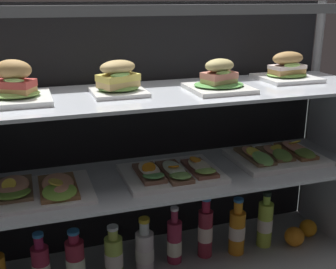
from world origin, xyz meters
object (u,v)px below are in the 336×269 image
at_px(plated_roll_sandwich_mid_left, 219,80).
at_px(open_sandwich_tray_near_right_corner, 37,189).
at_px(open_sandwich_tray_far_right, 173,172).
at_px(juice_bottle_back_center, 174,242).
at_px(plated_roll_sandwich_left_of_center, 118,81).
at_px(juice_bottle_back_right, 265,223).
at_px(juice_bottle_tucked_behind, 205,231).
at_px(plated_roll_sandwich_far_left, 15,88).
at_px(juice_bottle_near_post, 145,249).
at_px(juice_bottle_front_second, 236,230).
at_px(juice_bottle_front_middle, 75,262).
at_px(orange_fruit_beside_bottles, 308,228).
at_px(plated_roll_sandwich_center, 287,70).
at_px(juice_bottle_back_left, 41,268).
at_px(open_sandwich_tray_right_of_center, 277,155).
at_px(juice_bottle_front_right_end, 114,256).
at_px(orange_fruit_near_left_post, 294,237).

distance_m(plated_roll_sandwich_mid_left, open_sandwich_tray_near_right_corner, 0.69).
distance_m(open_sandwich_tray_far_right, juice_bottle_back_center, 0.31).
distance_m(plated_roll_sandwich_left_of_center, juice_bottle_back_right, 0.85).
bearing_deg(juice_bottle_tucked_behind, plated_roll_sandwich_far_left, -178.05).
distance_m(plated_roll_sandwich_far_left, juice_bottle_near_post, 0.75).
bearing_deg(juice_bottle_front_second, juice_bottle_near_post, 178.49).
xyz_separation_m(juice_bottle_front_middle, orange_fruit_beside_bottles, (0.97, 0.02, -0.05)).
height_order(plated_roll_sandwich_far_left, orange_fruit_beside_bottles, plated_roll_sandwich_far_left).
bearing_deg(plated_roll_sandwich_far_left, plated_roll_sandwich_center, 3.39).
relative_size(plated_roll_sandwich_mid_left, open_sandwich_tray_far_right, 0.59).
height_order(plated_roll_sandwich_left_of_center, juice_bottle_back_right, plated_roll_sandwich_left_of_center).
relative_size(juice_bottle_back_left, juice_bottle_front_middle, 1.03).
bearing_deg(orange_fruit_beside_bottles, open_sandwich_tray_near_right_corner, -178.09).
bearing_deg(plated_roll_sandwich_center, juice_bottle_back_right, -149.35).
bearing_deg(open_sandwich_tray_right_of_center, juice_bottle_back_center, 178.23).
distance_m(plated_roll_sandwich_center, juice_bottle_front_right_end, 0.94).
bearing_deg(juice_bottle_near_post, open_sandwich_tray_right_of_center, -0.84).
xyz_separation_m(plated_roll_sandwich_center, juice_bottle_back_left, (-0.95, -0.06, -0.62)).
bearing_deg(juice_bottle_front_middle, open_sandwich_tray_far_right, -3.07).
height_order(plated_roll_sandwich_mid_left, juice_bottle_near_post, plated_roll_sandwich_mid_left).
relative_size(plated_roll_sandwich_far_left, juice_bottle_front_second, 0.87).
bearing_deg(juice_bottle_back_right, juice_bottle_tucked_behind, 178.38).
relative_size(plated_roll_sandwich_mid_left, orange_fruit_near_left_post, 2.49).
bearing_deg(juice_bottle_back_right, juice_bottle_front_second, -176.32).
height_order(juice_bottle_front_second, orange_fruit_beside_bottles, juice_bottle_front_second).
height_order(open_sandwich_tray_right_of_center, juice_bottle_tucked_behind, open_sandwich_tray_right_of_center).
bearing_deg(juice_bottle_front_middle, plated_roll_sandwich_far_left, 177.93).
xyz_separation_m(juice_bottle_back_center, juice_bottle_back_right, (0.39, -0.01, 0.01)).
distance_m(juice_bottle_near_post, juice_bottle_back_center, 0.12).
distance_m(plated_roll_sandwich_far_left, juice_bottle_front_middle, 0.64).
bearing_deg(juice_bottle_front_second, open_sandwich_tray_right_of_center, 0.73).
relative_size(plated_roll_sandwich_far_left, plated_roll_sandwich_center, 1.00).
distance_m(plated_roll_sandwich_left_of_center, open_sandwich_tray_right_of_center, 0.69).
relative_size(juice_bottle_back_right, orange_fruit_beside_bottles, 3.22).
bearing_deg(open_sandwich_tray_near_right_corner, open_sandwich_tray_far_right, -0.52).
height_order(plated_roll_sandwich_center, juice_bottle_back_center, plated_roll_sandwich_center).
relative_size(plated_roll_sandwich_left_of_center, juice_bottle_front_second, 0.73).
xyz_separation_m(juice_bottle_near_post, juice_bottle_back_center, (0.12, 0.00, 0.01)).
xyz_separation_m(open_sandwich_tray_near_right_corner, juice_bottle_back_left, (-0.01, 0.02, -0.30)).
bearing_deg(orange_fruit_beside_bottles, juice_bottle_back_center, 179.58).
bearing_deg(juice_bottle_front_right_end, juice_bottle_front_middle, -174.70).
bearing_deg(orange_fruit_near_left_post, juice_bottle_front_middle, 178.45).
xyz_separation_m(open_sandwich_tray_right_of_center, juice_bottle_front_second, (-0.16, -0.00, -0.29)).
xyz_separation_m(plated_roll_sandwich_center, open_sandwich_tray_right_of_center, (-0.05, -0.05, -0.32)).
bearing_deg(juice_bottle_near_post, juice_bottle_back_center, 2.40).
relative_size(open_sandwich_tray_right_of_center, juice_bottle_front_right_end, 1.70).
height_order(open_sandwich_tray_right_of_center, juice_bottle_front_middle, open_sandwich_tray_right_of_center).
height_order(plated_roll_sandwich_left_of_center, orange_fruit_beside_bottles, plated_roll_sandwich_left_of_center).
height_order(juice_bottle_front_right_end, orange_fruit_near_left_post, juice_bottle_front_right_end).
relative_size(juice_bottle_front_middle, orange_fruit_near_left_post, 2.69).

